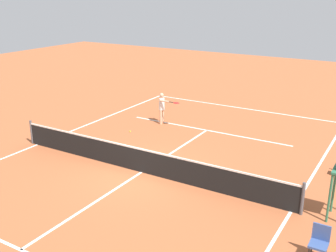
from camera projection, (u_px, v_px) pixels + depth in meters
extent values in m
plane|color=#AD5933|center=(142.00, 172.00, 15.26)|extent=(60.00, 60.00, 0.00)
cube|color=white|center=(241.00, 108.00, 23.57)|extent=(11.19, 0.10, 0.01)
cube|color=white|center=(291.00, 212.00, 12.54)|extent=(0.10, 20.44, 0.01)
cube|color=white|center=(38.00, 145.00, 17.99)|extent=(0.10, 20.44, 0.01)
cube|color=white|center=(207.00, 130.00, 19.83)|extent=(8.39, 0.10, 0.01)
cube|color=white|center=(21.00, 250.00, 10.69)|extent=(8.39, 0.10, 0.01)
cube|color=white|center=(142.00, 172.00, 15.26)|extent=(0.10, 11.24, 0.01)
cylinder|color=#4C4C51|center=(303.00, 199.00, 12.22)|extent=(0.10, 0.10, 1.07)
cylinder|color=#4C4C51|center=(32.00, 132.00, 17.97)|extent=(0.10, 0.10, 1.07)
cube|color=black|center=(141.00, 161.00, 15.12)|extent=(11.79, 0.03, 0.91)
cube|color=white|center=(141.00, 149.00, 14.97)|extent=(11.79, 0.04, 0.06)
cylinder|color=#D8A884|center=(163.00, 116.00, 20.81)|extent=(0.12, 0.12, 0.75)
cylinder|color=#D8A884|center=(161.00, 117.00, 20.65)|extent=(0.12, 0.12, 0.75)
cylinder|color=white|center=(162.00, 104.00, 20.52)|extent=(0.28, 0.28, 0.58)
sphere|color=#D8A884|center=(162.00, 95.00, 20.37)|extent=(0.21, 0.21, 0.21)
cylinder|color=#D8A884|center=(164.00, 102.00, 20.66)|extent=(0.09, 0.09, 0.52)
cylinder|color=#D8A884|center=(164.00, 101.00, 20.17)|extent=(0.52, 0.10, 0.09)
cylinder|color=black|center=(171.00, 102.00, 19.98)|extent=(0.26, 0.04, 0.04)
ellipsoid|color=red|center=(176.00, 103.00, 19.84)|extent=(0.32, 0.28, 0.04)
sphere|color=#CCE033|center=(130.00, 131.00, 19.57)|extent=(0.07, 0.07, 0.07)
cylinder|color=#2D6B4C|center=(329.00, 198.00, 11.75)|extent=(0.07, 0.07, 1.55)
cylinder|color=#2D6B4C|center=(334.00, 189.00, 12.32)|extent=(0.07, 0.07, 1.55)
cylinder|color=#262626|center=(326.00, 252.00, 10.23)|extent=(0.04, 0.04, 0.45)
cylinder|color=#262626|center=(312.00, 248.00, 10.40)|extent=(0.04, 0.04, 0.45)
cube|color=#38518C|center=(318.00, 245.00, 10.09)|extent=(0.44, 0.44, 0.06)
cube|color=#38518C|center=(321.00, 232.00, 10.19)|extent=(0.44, 0.04, 0.44)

